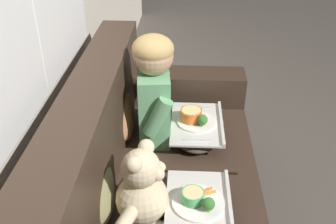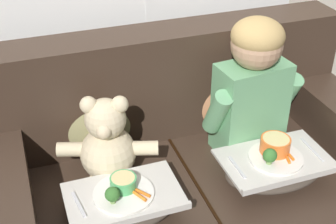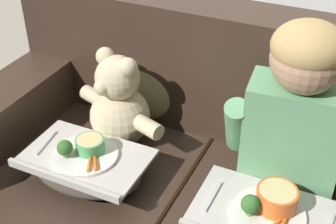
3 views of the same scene
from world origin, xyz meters
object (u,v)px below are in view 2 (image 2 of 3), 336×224
(child_figure, at_px, (253,81))
(lap_tray_child, at_px, (274,166))
(couch, at_px, (182,177))
(lap_tray_teddy, at_px, (124,203))
(throw_pillow_behind_child, at_px, (231,93))
(throw_pillow_behind_teddy, at_px, (97,118))
(teddy_bear, at_px, (107,145))

(child_figure, bearing_deg, lap_tray_child, -89.96)
(couch, xyz_separation_m, lap_tray_teddy, (-0.33, -0.23, 0.15))
(throw_pillow_behind_child, bearing_deg, throw_pillow_behind_teddy, 180.00)
(child_figure, xyz_separation_m, lap_tray_child, (0.00, -0.25, -0.29))
(child_figure, bearing_deg, lap_tray_teddy, -159.36)
(couch, height_order, lap_tray_child, couch)
(teddy_bear, xyz_separation_m, lap_tray_teddy, (0.00, -0.25, -0.11))
(couch, xyz_separation_m, child_figure, (0.33, 0.02, 0.43))
(couch, bearing_deg, lap_tray_child, -34.27)
(teddy_bear, bearing_deg, child_figure, 0.35)
(lap_tray_teddy, bearing_deg, throw_pillow_behind_teddy, 89.94)
(couch, relative_size, lap_tray_teddy, 3.97)
(couch, height_order, throw_pillow_behind_teddy, couch)
(lap_tray_child, xyz_separation_m, lap_tray_teddy, (-0.66, -0.00, -0.00))
(couch, distance_m, lap_tray_child, 0.43)
(throw_pillow_behind_teddy, bearing_deg, teddy_bear, -90.49)
(throw_pillow_behind_teddy, relative_size, lap_tray_child, 0.77)
(lap_tray_teddy, bearing_deg, couch, 34.47)
(child_figure, distance_m, teddy_bear, 0.69)
(throw_pillow_behind_child, relative_size, lap_tray_child, 0.85)
(teddy_bear, distance_m, lap_tray_child, 0.71)
(teddy_bear, height_order, lap_tray_child, teddy_bear)
(teddy_bear, relative_size, lap_tray_teddy, 0.95)
(throw_pillow_behind_teddy, relative_size, child_figure, 0.56)
(child_figure, height_order, lap_tray_child, child_figure)
(throw_pillow_behind_teddy, xyz_separation_m, child_figure, (0.66, -0.19, 0.17))
(teddy_bear, relative_size, lap_tray_child, 0.91)
(lap_tray_child, bearing_deg, lap_tray_teddy, -179.84)
(throw_pillow_behind_teddy, height_order, lap_tray_child, throw_pillow_behind_teddy)
(throw_pillow_behind_child, relative_size, teddy_bear, 0.94)
(throw_pillow_behind_child, xyz_separation_m, child_figure, (0.00, -0.19, 0.17))
(throw_pillow_behind_child, bearing_deg, child_figure, -89.97)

